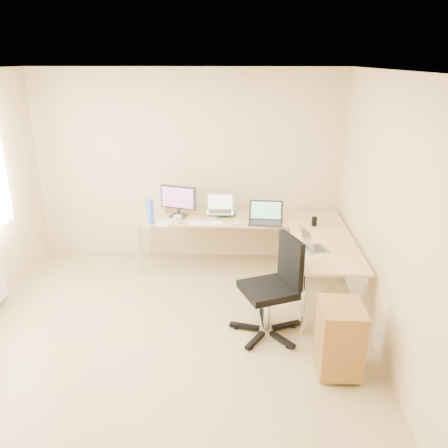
{
  "coord_description": "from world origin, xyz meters",
  "views": [
    {
      "loc": [
        0.78,
        -3.78,
        2.69
      ],
      "look_at": [
        0.55,
        1.1,
        0.9
      ],
      "focal_mm": 36.21,
      "sensor_mm": 36.0,
      "label": 1
    }
  ],
  "objects_px": {
    "water_bottle": "(150,211)",
    "cabinet": "(339,337)",
    "laptop_black": "(266,213)",
    "laptop_return": "(315,241)",
    "laptop_center": "(220,204)",
    "keyboard": "(205,223)",
    "desk_fan": "(165,201)",
    "monitor": "(178,201)",
    "desk_return": "(324,278)",
    "mug": "(178,220)",
    "office_chair": "(268,291)",
    "desk_main": "(240,242)"
  },
  "relations": [
    {
      "from": "desk_return",
      "to": "water_bottle",
      "type": "height_order",
      "value": "water_bottle"
    },
    {
      "from": "laptop_center",
      "to": "office_chair",
      "type": "distance_m",
      "value": 1.74
    },
    {
      "from": "cabinet",
      "to": "monitor",
      "type": "bearing_deg",
      "value": 128.84
    },
    {
      "from": "laptop_black",
      "to": "cabinet",
      "type": "height_order",
      "value": "laptop_black"
    },
    {
      "from": "monitor",
      "to": "cabinet",
      "type": "bearing_deg",
      "value": -33.99
    },
    {
      "from": "keyboard",
      "to": "mug",
      "type": "distance_m",
      "value": 0.35
    },
    {
      "from": "desk_main",
      "to": "desk_fan",
      "type": "relative_size",
      "value": 9.35
    },
    {
      "from": "keyboard",
      "to": "desk_fan",
      "type": "relative_size",
      "value": 1.55
    },
    {
      "from": "desk_main",
      "to": "laptop_center",
      "type": "xyz_separation_m",
      "value": [
        -0.26,
        0.02,
        0.53
      ]
    },
    {
      "from": "laptop_black",
      "to": "laptop_return",
      "type": "height_order",
      "value": "laptop_black"
    },
    {
      "from": "desk_return",
      "to": "desk_fan",
      "type": "relative_size",
      "value": 4.59
    },
    {
      "from": "keyboard",
      "to": "mug",
      "type": "height_order",
      "value": "mug"
    },
    {
      "from": "keyboard",
      "to": "monitor",
      "type": "bearing_deg",
      "value": 136.47
    },
    {
      "from": "office_chair",
      "to": "monitor",
      "type": "bearing_deg",
      "value": 102.13
    },
    {
      "from": "desk_fan",
      "to": "monitor",
      "type": "bearing_deg",
      "value": -30.88
    },
    {
      "from": "mug",
      "to": "keyboard",
      "type": "bearing_deg",
      "value": 0.0
    },
    {
      "from": "laptop_center",
      "to": "desk_fan",
      "type": "height_order",
      "value": "desk_fan"
    },
    {
      "from": "laptop_black",
      "to": "water_bottle",
      "type": "distance_m",
      "value": 1.45
    },
    {
      "from": "water_bottle",
      "to": "monitor",
      "type": "bearing_deg",
      "value": 41.07
    },
    {
      "from": "laptop_black",
      "to": "cabinet",
      "type": "relative_size",
      "value": 0.68
    },
    {
      "from": "laptop_return",
      "to": "desk_main",
      "type": "bearing_deg",
      "value": 20.06
    },
    {
      "from": "laptop_center",
      "to": "keyboard",
      "type": "relative_size",
      "value": 0.81
    },
    {
      "from": "monitor",
      "to": "water_bottle",
      "type": "xyz_separation_m",
      "value": [
        -0.32,
        -0.28,
        -0.05
      ]
    },
    {
      "from": "keyboard",
      "to": "water_bottle",
      "type": "height_order",
      "value": "water_bottle"
    },
    {
      "from": "mug",
      "to": "desk_fan",
      "type": "height_order",
      "value": "desk_fan"
    },
    {
      "from": "monitor",
      "to": "laptop_center",
      "type": "relative_size",
      "value": 1.37
    },
    {
      "from": "water_bottle",
      "to": "cabinet",
      "type": "distance_m",
      "value": 2.82
    },
    {
      "from": "desk_return",
      "to": "desk_fan",
      "type": "bearing_deg",
      "value": 149.05
    },
    {
      "from": "office_chair",
      "to": "cabinet",
      "type": "xyz_separation_m",
      "value": [
        0.62,
        -0.58,
        -0.14
      ]
    },
    {
      "from": "laptop_center",
      "to": "mug",
      "type": "xyz_separation_m",
      "value": [
        -0.52,
        -0.31,
        -0.11
      ]
    },
    {
      "from": "water_bottle",
      "to": "desk_fan",
      "type": "relative_size",
      "value": 1.11
    },
    {
      "from": "laptop_center",
      "to": "keyboard",
      "type": "height_order",
      "value": "laptop_center"
    },
    {
      "from": "cabinet",
      "to": "laptop_return",
      "type": "bearing_deg",
      "value": 94.49
    },
    {
      "from": "laptop_return",
      "to": "cabinet",
      "type": "xyz_separation_m",
      "value": [
        0.09,
        -1.11,
        -0.47
      ]
    },
    {
      "from": "desk_main",
      "to": "laptop_center",
      "type": "height_order",
      "value": "laptop_center"
    },
    {
      "from": "office_chair",
      "to": "cabinet",
      "type": "height_order",
      "value": "office_chair"
    },
    {
      "from": "laptop_center",
      "to": "keyboard",
      "type": "distance_m",
      "value": 0.39
    },
    {
      "from": "desk_return",
      "to": "cabinet",
      "type": "bearing_deg",
      "value": -92.6
    },
    {
      "from": "keyboard",
      "to": "office_chair",
      "type": "bearing_deg",
      "value": -67.28
    },
    {
      "from": "keyboard",
      "to": "office_chair",
      "type": "height_order",
      "value": "office_chair"
    },
    {
      "from": "water_bottle",
      "to": "cabinet",
      "type": "relative_size",
      "value": 0.5
    },
    {
      "from": "desk_return",
      "to": "office_chair",
      "type": "bearing_deg",
      "value": -138.9
    },
    {
      "from": "desk_return",
      "to": "desk_fan",
      "type": "height_order",
      "value": "desk_fan"
    },
    {
      "from": "mug",
      "to": "water_bottle",
      "type": "height_order",
      "value": "water_bottle"
    },
    {
      "from": "desk_fan",
      "to": "desk_main",
      "type": "bearing_deg",
      "value": 3.28
    },
    {
      "from": "keyboard",
      "to": "cabinet",
      "type": "xyz_separation_m",
      "value": [
        1.35,
        -1.87,
        -0.38
      ]
    },
    {
      "from": "monitor",
      "to": "keyboard",
      "type": "relative_size",
      "value": 1.12
    },
    {
      "from": "desk_main",
      "to": "monitor",
      "type": "xyz_separation_m",
      "value": [
        -0.81,
        -0.02,
        0.58
      ]
    },
    {
      "from": "laptop_return",
      "to": "office_chair",
      "type": "bearing_deg",
      "value": 116.82
    },
    {
      "from": "water_bottle",
      "to": "office_chair",
      "type": "distance_m",
      "value": 1.96
    }
  ]
}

